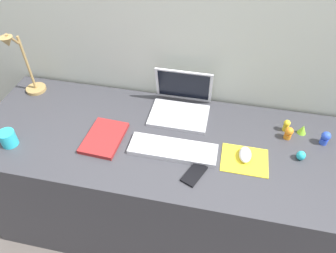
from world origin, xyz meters
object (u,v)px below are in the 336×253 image
Objects in this scene: toy_figurine_blue at (325,138)px; laptop at (181,102)px; mouse at (245,155)px; coffee_mug at (8,138)px; toy_figurine_yellow at (286,125)px; keyboard at (173,149)px; notebook_pad at (104,138)px; toy_figurine_lime at (303,129)px; cell_phone at (194,174)px; toy_figurine_cyan at (301,156)px; toy_figurine_orange at (289,133)px; desk_lamp at (24,67)px.

laptop is at bearing 171.94° from toy_figurine_blue.
coffee_mug reaches higher than mouse.
coffee_mug reaches higher than toy_figurine_yellow.
keyboard is 0.58m from toy_figurine_yellow.
notebook_pad is 0.97m from toy_figurine_lime.
laptop reaches higher than toy_figurine_yellow.
mouse is 1.51× the size of toy_figurine_yellow.
keyboard is 5.86× the size of toy_figurine_blue.
cell_phone is at bearing 0.04° from coffee_mug.
cell_phone is 2.87× the size of toy_figurine_cyan.
toy_figurine_orange is at bearing 60.98° from cell_phone.
toy_figurine_lime reaches higher than toy_figurine_cyan.
toy_figurine_yellow is at bearing -0.38° from desk_lamp.
mouse is 1.11m from coffee_mug.
laptop is at bearing 169.56° from toy_figurine_orange.
desk_lamp reaches higher than toy_figurine_lime.
cell_phone is 2.02× the size of toy_figurine_yellow.
keyboard is 3.20× the size of cell_phone.
toy_figurine_yellow reaches higher than mouse.
toy_figurine_yellow is at bearing 16.08° from coffee_mug.
toy_figurine_blue is (0.57, 0.32, 0.03)m from cell_phone.
toy_figurine_blue is 0.17m from toy_figurine_cyan.
toy_figurine_lime is at bearing -2.59° from toy_figurine_yellow.
toy_figurine_lime is at bearing -4.54° from laptop.
toy_figurine_lime reaches higher than keyboard.
mouse is at bearing -11.17° from desk_lamp.
laptop is 0.55m from toy_figurine_orange.
toy_figurine_yellow is (0.40, 0.37, 0.03)m from cell_phone.
toy_figurine_orange is at bearing 179.87° from toy_figurine_blue.
coffee_mug reaches higher than keyboard.
toy_figurine_orange is (1.29, 0.32, -0.00)m from coffee_mug.
notebook_pad is at bearing -169.45° from toy_figurine_blue.
mouse is at bearing 57.77° from cell_phone.
toy_figurine_lime reaches higher than notebook_pad.
toy_figurine_orange is 0.09m from toy_figurine_lime.
toy_figurine_yellow is (0.54, -0.05, -0.02)m from laptop.
toy_figurine_yellow is at bearing 18.86° from notebook_pad.
desk_lamp is at bearing 103.76° from coffee_mug.
desk_lamp is 6.10× the size of toy_figurine_yellow.
toy_figurine_yellow reaches higher than toy_figurine_lime.
mouse is at bearing -38.06° from laptop.
toy_figurine_cyan is (1.44, -0.19, -0.16)m from desk_lamp.
toy_figurine_lime is at bearing 60.64° from cell_phone.
toy_figurine_orange is 0.17m from toy_figurine_blue.
coffee_mug is at bearing -166.27° from toy_figurine_orange.
desk_lamp is 1.61× the size of notebook_pad.
toy_figurine_cyan is at bearing -7.51° from desk_lamp.
toy_figurine_orange is 0.95× the size of toy_figurine_blue.
keyboard is at bearing -86.76° from laptop.
toy_figurine_blue reaches higher than keyboard.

